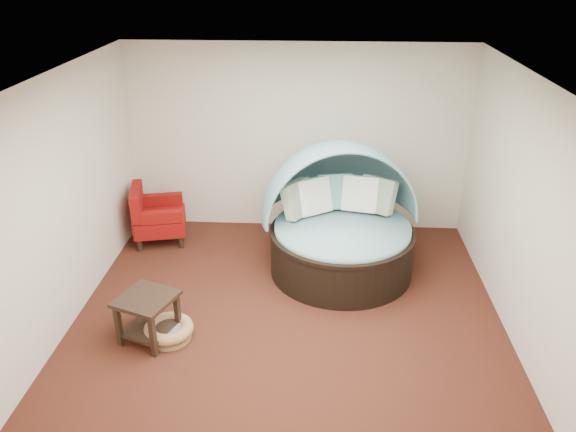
# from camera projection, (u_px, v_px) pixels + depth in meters

# --- Properties ---
(floor) EXTENTS (5.00, 5.00, 0.00)m
(floor) POSITION_uv_depth(u_px,v_px,m) (288.00, 317.00, 6.63)
(floor) COLOR #451E13
(floor) RESTS_ON ground
(wall_back) EXTENTS (5.00, 0.00, 5.00)m
(wall_back) POSITION_uv_depth(u_px,v_px,m) (298.00, 139.00, 8.28)
(wall_back) COLOR beige
(wall_back) RESTS_ON floor
(wall_front) EXTENTS (5.00, 0.00, 5.00)m
(wall_front) POSITION_uv_depth(u_px,v_px,m) (267.00, 366.00, 3.77)
(wall_front) COLOR beige
(wall_front) RESTS_ON floor
(wall_left) EXTENTS (0.00, 5.00, 5.00)m
(wall_left) POSITION_uv_depth(u_px,v_px,m) (61.00, 205.00, 6.16)
(wall_left) COLOR beige
(wall_left) RESTS_ON floor
(wall_right) EXTENTS (0.00, 5.00, 5.00)m
(wall_right) POSITION_uv_depth(u_px,v_px,m) (525.00, 216.00, 5.90)
(wall_right) COLOR beige
(wall_right) RESTS_ON floor
(ceiling) EXTENTS (5.00, 5.00, 0.00)m
(ceiling) POSITION_uv_depth(u_px,v_px,m) (288.00, 79.00, 5.43)
(ceiling) COLOR white
(ceiling) RESTS_ON wall_back
(canopy_daybed) EXTENTS (2.27, 2.21, 1.74)m
(canopy_daybed) POSITION_uv_depth(u_px,v_px,m) (341.00, 213.00, 7.34)
(canopy_daybed) COLOR black
(canopy_daybed) RESTS_ON floor
(pet_basket) EXTENTS (0.72, 0.72, 0.19)m
(pet_basket) POSITION_uv_depth(u_px,v_px,m) (169.00, 330.00, 6.24)
(pet_basket) COLOR olive
(pet_basket) RESTS_ON floor
(red_armchair) EXTENTS (0.88, 0.88, 0.86)m
(red_armchair) POSITION_uv_depth(u_px,v_px,m) (156.00, 216.00, 8.23)
(red_armchair) COLOR black
(red_armchair) RESTS_ON floor
(side_table) EXTENTS (0.73, 0.73, 0.54)m
(side_table) POSITION_uv_depth(u_px,v_px,m) (148.00, 312.00, 6.13)
(side_table) COLOR black
(side_table) RESTS_ON floor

